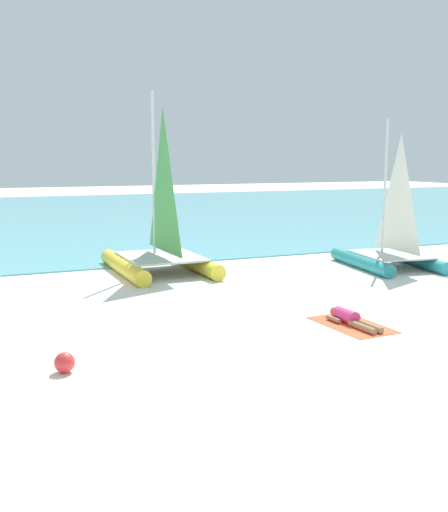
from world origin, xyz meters
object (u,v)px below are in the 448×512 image
at_px(sailboat_teal, 390,246).
at_px(towel_left, 352,325).
at_px(sailboat_yellow, 160,246).
at_px(sunbather_left, 350,318).
at_px(beach_ball, 65,363).

height_order(sailboat_teal, towel_left, sailboat_teal).
bearing_deg(sailboat_yellow, towel_left, -75.72).
bearing_deg(sunbather_left, beach_ball, -177.38).
height_order(sailboat_teal, sunbather_left, sailboat_teal).
bearing_deg(beach_ball, towel_left, 4.56).
xyz_separation_m(sailboat_teal, beach_ball, (-11.37, -5.77, -0.54)).
relative_size(sunbather_left, beach_ball, 4.49).
bearing_deg(beach_ball, sunbather_left, 5.18).
bearing_deg(sailboat_teal, sunbather_left, -126.63).
relative_size(towel_left, sunbather_left, 1.21).
relative_size(towel_left, beach_ball, 5.45).
height_order(towel_left, beach_ball, beach_ball).
distance_m(sailboat_yellow, towel_left, 7.75).
distance_m(sailboat_teal, sunbather_left, 7.42).
relative_size(sailboat_teal, beach_ball, 13.85).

